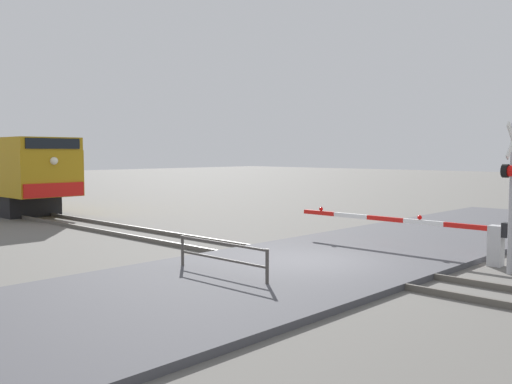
{
  "coord_description": "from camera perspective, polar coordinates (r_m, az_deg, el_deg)",
  "views": [
    {
      "loc": [
        -12.11,
        -9.33,
        3.11
      ],
      "look_at": [
        0.8,
        2.99,
        1.85
      ],
      "focal_mm": 39.36,
      "sensor_mm": 36.0,
      "label": 1
    }
  ],
  "objects": [
    {
      "name": "rail_track_right",
      "position": [
        16.15,
        7.56,
        -6.84
      ],
      "size": [
        0.08,
        80.0,
        0.15
      ],
      "primitive_type": "cube",
      "color": "#59544C",
      "rests_on": "ground_plane"
    },
    {
      "name": "rail_track_left",
      "position": [
        15.04,
        4.31,
        -7.63
      ],
      "size": [
        0.08,
        80.0,
        0.15
      ],
      "primitive_type": "cube",
      "color": "#59544C",
      "rests_on": "ground_plane"
    },
    {
      "name": "crossing_gate",
      "position": [
        17.16,
        19.63,
        -3.99
      ],
      "size": [
        0.36,
        7.23,
        1.23
      ],
      "color": "silver",
      "rests_on": "ground_plane"
    },
    {
      "name": "ground_plane",
      "position": [
        15.6,
        5.99,
        -7.49
      ],
      "size": [
        160.0,
        160.0,
        0.0
      ],
      "primitive_type": "plane",
      "color": "#605E59"
    },
    {
      "name": "guard_railing",
      "position": [
        13.76,
        -3.52,
        -6.37
      ],
      "size": [
        0.08,
        3.09,
        0.95
      ],
      "color": "#4C4742",
      "rests_on": "ground_plane"
    },
    {
      "name": "road_surface",
      "position": [
        15.59,
        5.99,
        -7.21
      ],
      "size": [
        36.0,
        6.29,
        0.16
      ],
      "primitive_type": "cube",
      "color": "#47474C",
      "rests_on": "ground_plane"
    }
  ]
}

